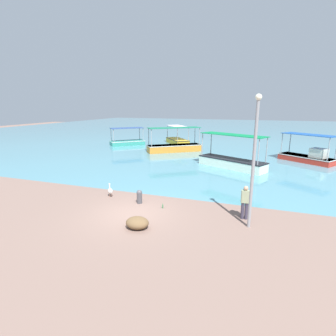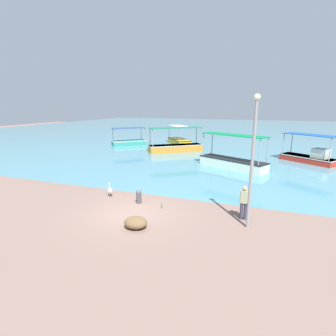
{
  "view_description": "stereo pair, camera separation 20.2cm",
  "coord_description": "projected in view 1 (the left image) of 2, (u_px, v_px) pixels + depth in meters",
  "views": [
    {
      "loc": [
        5.91,
        -11.29,
        5.46
      ],
      "look_at": [
        0.17,
        4.98,
        1.3
      ],
      "focal_mm": 28.0,
      "sensor_mm": 36.0,
      "label": 1
    },
    {
      "loc": [
        6.1,
        -11.22,
        5.46
      ],
      "look_at": [
        0.17,
        4.98,
        1.3
      ],
      "focal_mm": 28.0,
      "sensor_mm": 36.0,
      "label": 2
    }
  ],
  "objects": [
    {
      "name": "glass_bottle",
      "position": [
        163.0,
        206.0,
        14.2
      ],
      "size": [
        0.07,
        0.07,
        0.27
      ],
      "color": "#3F7F4C",
      "rests_on": "ground"
    },
    {
      "name": "fishing_boat_near_left",
      "position": [
        308.0,
        156.0,
        25.52
      ],
      "size": [
        5.14,
        4.43,
        2.71
      ],
      "color": "red",
      "rests_on": "harbor_water"
    },
    {
      "name": "fishing_boat_far_left",
      "position": [
        231.0,
        161.0,
        23.26
      ],
      "size": [
        6.26,
        4.3,
        2.97
      ],
      "color": "white",
      "rests_on": "harbor_water"
    },
    {
      "name": "pelican",
      "position": [
        110.0,
        191.0,
        15.97
      ],
      "size": [
        0.62,
        0.67,
        0.8
      ],
      "color": "#E0997A",
      "rests_on": "ground"
    },
    {
      "name": "ground",
      "position": [
        133.0,
        213.0,
        13.54
      ],
      "size": [
        120.0,
        120.0,
        0.0
      ],
      "primitive_type": "plane",
      "color": "#82665A"
    },
    {
      "name": "fishing_boat_near_right",
      "position": [
        127.0,
        142.0,
        36.71
      ],
      "size": [
        4.74,
        4.6,
        2.39
      ],
      "color": "teal",
      "rests_on": "harbor_water"
    },
    {
      "name": "harbor_water",
      "position": [
        232.0,
        131.0,
        57.54
      ],
      "size": [
        110.0,
        90.0,
        0.0
      ],
      "primitive_type": "cube",
      "color": "teal",
      "rests_on": "ground"
    },
    {
      "name": "lamp_post",
      "position": [
        254.0,
        156.0,
        11.28
      ],
      "size": [
        0.28,
        0.28,
        5.92
      ],
      "color": "gray",
      "rests_on": "ground"
    },
    {
      "name": "net_pile",
      "position": [
        137.0,
        223.0,
        11.88
      ],
      "size": [
        1.07,
        0.91,
        0.52
      ],
      "primitive_type": "ellipsoid",
      "color": "brown",
      "rests_on": "ground"
    },
    {
      "name": "fishing_boat_far_right",
      "position": [
        177.0,
        140.0,
        37.63
      ],
      "size": [
        4.52,
        5.08,
        2.57
      ],
      "color": "gold",
      "rests_on": "harbor_water"
    },
    {
      "name": "mooring_bollard",
      "position": [
        139.0,
        196.0,
        14.87
      ],
      "size": [
        0.31,
        0.31,
        0.79
      ],
      "color": "#47474C",
      "rests_on": "ground"
    },
    {
      "name": "fishing_boat_outer",
      "position": [
        174.0,
        147.0,
        31.39
      ],
      "size": [
        6.18,
        5.18,
        2.88
      ],
      "color": "orange",
      "rests_on": "harbor_water"
    },
    {
      "name": "fisherman_standing",
      "position": [
        245.0,
        201.0,
        12.7
      ],
      "size": [
        0.42,
        0.25,
        1.69
      ],
      "color": "#393447",
      "rests_on": "ground"
    }
  ]
}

